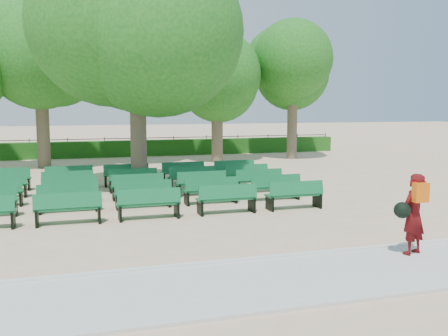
# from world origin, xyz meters

# --- Properties ---
(ground) EXTENTS (120.00, 120.00, 0.00)m
(ground) POSITION_xyz_m (0.00, 0.00, 0.00)
(ground) COLOR #CFAB89
(paving) EXTENTS (30.00, 2.20, 0.06)m
(paving) POSITION_xyz_m (0.00, -7.40, 0.03)
(paving) COLOR beige
(paving) RESTS_ON ground
(curb) EXTENTS (30.00, 0.12, 0.10)m
(curb) POSITION_xyz_m (0.00, -6.25, 0.05)
(curb) COLOR silver
(curb) RESTS_ON ground
(hedge) EXTENTS (26.00, 0.70, 0.90)m
(hedge) POSITION_xyz_m (0.00, 14.00, 0.45)
(hedge) COLOR #1F5B17
(hedge) RESTS_ON ground
(fence) EXTENTS (26.00, 0.10, 1.02)m
(fence) POSITION_xyz_m (0.00, 14.40, 0.00)
(fence) COLOR black
(fence) RESTS_ON ground
(tree_line) EXTENTS (21.80, 6.80, 7.04)m
(tree_line) POSITION_xyz_m (0.00, 10.00, 0.00)
(tree_line) COLOR #236E1D
(tree_line) RESTS_ON ground
(bench_array) EXTENTS (1.64, 0.63, 1.01)m
(bench_array) POSITION_xyz_m (-0.86, 0.74, 0.08)
(bench_array) COLOR #116434
(bench_array) RESTS_ON ground
(tree_among) EXTENTS (5.80, 5.80, 7.86)m
(tree_among) POSITION_xyz_m (-0.58, 2.26, 5.22)
(tree_among) COLOR brown
(tree_among) RESTS_ON ground
(person) EXTENTS (0.78, 0.55, 1.56)m
(person) POSITION_xyz_m (3.45, -6.81, 0.87)
(person) COLOR #4B0A0C
(person) RESTS_ON ground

